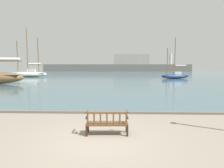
% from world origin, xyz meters
% --- Properties ---
extents(ground_plane, '(160.00, 160.00, 0.00)m').
position_xyz_m(ground_plane, '(0.00, 0.00, 0.00)').
color(ground_plane, gray).
extents(harbor_water, '(100.00, 80.00, 0.08)m').
position_xyz_m(harbor_water, '(0.00, 44.00, 0.04)').
color(harbor_water, '#476670').
rests_on(harbor_water, ground).
extents(quay_edge_kerb, '(40.00, 0.30, 0.12)m').
position_xyz_m(quay_edge_kerb, '(0.00, 3.85, 0.06)').
color(quay_edge_kerb, '#675F54').
rests_on(quay_edge_kerb, ground).
extents(park_bench, '(1.62, 0.57, 0.92)m').
position_xyz_m(park_bench, '(0.24, 0.55, 0.47)').
color(park_bench, '#322113').
rests_on(park_bench, ground).
extents(sailboat_mid_starboard, '(7.33, 2.52, 9.81)m').
position_xyz_m(sailboat_mid_starboard, '(-17.52, 33.22, 0.91)').
color(sailboat_mid_starboard, silver).
rests_on(sailboat_mid_starboard, harbor_water).
extents(sailboat_outer_starboard, '(5.27, 2.31, 7.18)m').
position_xyz_m(sailboat_outer_starboard, '(10.76, 28.91, 0.68)').
color(sailboat_outer_starboard, navy).
rests_on(sailboat_outer_starboard, harbor_water).
extents(far_breakwater, '(51.88, 2.40, 6.40)m').
position_xyz_m(far_breakwater, '(1.28, 63.82, 1.96)').
color(far_breakwater, '#66605B').
rests_on(far_breakwater, ground).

